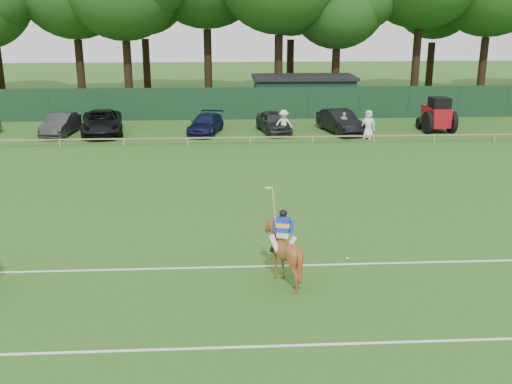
{
  "coord_description": "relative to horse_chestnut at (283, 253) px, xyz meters",
  "views": [
    {
      "loc": [
        -0.8,
        -19.51,
        8.32
      ],
      "look_at": [
        0.5,
        3.0,
        1.4
      ],
      "focal_mm": 42.0,
      "sensor_mm": 36.0,
      "label": 1
    }
  ],
  "objects": [
    {
      "name": "ground",
      "position": [
        -1.05,
        2.12,
        -0.94
      ],
      "size": [
        160.0,
        160.0,
        0.0
      ],
      "primitive_type": "plane",
      "color": "#1E4C14",
      "rests_on": "ground"
    },
    {
      "name": "horse_chestnut",
      "position": [
        0.0,
        0.0,
        0.0
      ],
      "size": [
        1.94,
        2.06,
        1.88
      ],
      "primitive_type": "imported",
      "rotation": [
        0.0,
        0.0,
        2.85
      ],
      "color": "brown",
      "rests_on": "ground"
    },
    {
      "name": "sedan_grey",
      "position": [
        -12.91,
        23.86,
        -0.2
      ],
      "size": [
        1.95,
        4.58,
        1.47
      ],
      "primitive_type": "imported",
      "rotation": [
        0.0,
        0.0,
        -0.09
      ],
      "color": "#2E2E31",
      "rests_on": "ground"
    },
    {
      "name": "suv_black",
      "position": [
        -10.1,
        23.95,
        -0.13
      ],
      "size": [
        3.61,
        6.19,
        1.62
      ],
      "primitive_type": "imported",
      "rotation": [
        0.0,
        0.0,
        0.17
      ],
      "color": "black",
      "rests_on": "ground"
    },
    {
      "name": "sedan_navy",
      "position": [
        -2.97,
        23.82,
        -0.28
      ],
      "size": [
        2.78,
        4.86,
        1.33
      ],
      "primitive_type": "imported",
      "rotation": [
        0.0,
        0.0,
        -0.21
      ],
      "color": "#121439",
      "rests_on": "ground"
    },
    {
      "name": "hatch_grey",
      "position": [
        1.76,
        23.75,
        -0.19
      ],
      "size": [
        2.55,
        4.65,
        1.5
      ],
      "primitive_type": "imported",
      "rotation": [
        0.0,
        0.0,
        0.18
      ],
      "color": "#2B2B2D",
      "rests_on": "ground"
    },
    {
      "name": "estate_black",
      "position": [
        6.38,
        23.53,
        -0.15
      ],
      "size": [
        2.75,
        5.06,
        1.58
      ],
      "primitive_type": "imported",
      "rotation": [
        0.0,
        0.0,
        0.24
      ],
      "color": "black",
      "rests_on": "ground"
    },
    {
      "name": "spectator_left",
      "position": [
        2.29,
        22.08,
        -0.01
      ],
      "size": [
        1.26,
        0.79,
        1.87
      ],
      "primitive_type": "imported",
      "rotation": [
        0.0,
        0.0,
        -0.08
      ],
      "color": "silver",
      "rests_on": "ground"
    },
    {
      "name": "spectator_mid",
      "position": [
        6.44,
        22.58,
        -0.15
      ],
      "size": [
        0.95,
        0.44,
        1.59
      ],
      "primitive_type": "imported",
      "rotation": [
        0.0,
        0.0,
        0.06
      ],
      "color": "beige",
      "rests_on": "ground"
    },
    {
      "name": "spectator_right",
      "position": [
        7.85,
        21.33,
        0.02
      ],
      "size": [
        1.11,
        0.98,
        1.92
      ],
      "primitive_type": "imported",
      "rotation": [
        0.0,
        0.0,
        -0.5
      ],
      "color": "white",
      "rests_on": "ground"
    },
    {
      "name": "rider_chestnut",
      "position": [
        -0.01,
        -0.01,
        0.81
      ],
      "size": [
        0.92,
        0.72,
        2.05
      ],
      "rotation": [
        0.0,
        0.0,
        2.85
      ],
      "color": "silver",
      "rests_on": "ground"
    },
    {
      "name": "polo_ball",
      "position": [
        2.42,
        1.52,
        -0.89
      ],
      "size": [
        0.09,
        0.09,
        0.09
      ],
      "primitive_type": "sphere",
      "color": "silver",
      "rests_on": "ground"
    },
    {
      "name": "pitch_lines",
      "position": [
        -1.05,
        -1.38,
        -0.93
      ],
      "size": [
        60.0,
        5.1,
        0.01
      ],
      "color": "silver",
      "rests_on": "ground"
    },
    {
      "name": "pitch_rail",
      "position": [
        -1.05,
        20.12,
        -0.49
      ],
      "size": [
        62.1,
        0.1,
        0.5
      ],
      "color": "#997F5B",
      "rests_on": "ground"
    },
    {
      "name": "perimeter_fence",
      "position": [
        -1.05,
        29.12,
        0.31
      ],
      "size": [
        92.08,
        0.08,
        2.5
      ],
      "color": "#14351E",
      "rests_on": "ground"
    },
    {
      "name": "utility_shed",
      "position": [
        4.95,
        32.12,
        0.6
      ],
      "size": [
        8.4,
        4.4,
        3.04
      ],
      "color": "#14331E",
      "rests_on": "ground"
    },
    {
      "name": "tree_row",
      "position": [
        0.95,
        37.12,
        -0.94
      ],
      "size": [
        96.0,
        12.0,
        21.0
      ],
      "primitive_type": null,
      "color": "#26561C",
      "rests_on": "ground"
    },
    {
      "name": "tractor",
      "position": [
        13.23,
        23.47,
        0.22
      ],
      "size": [
        2.1,
        2.98,
        2.45
      ],
      "rotation": [
        0.0,
        0.0,
        0.04
      ],
      "color": "#A10E16",
      "rests_on": "ground"
    }
  ]
}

